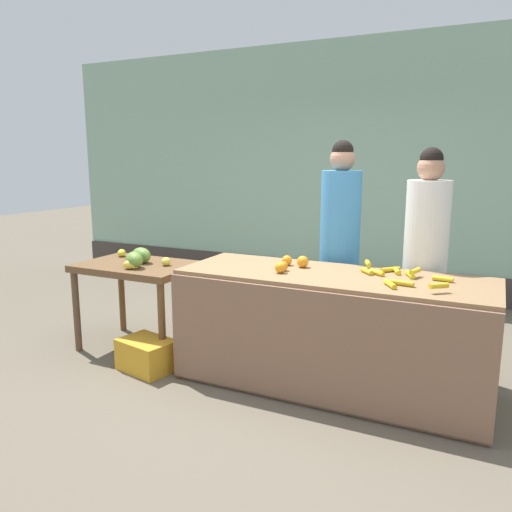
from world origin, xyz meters
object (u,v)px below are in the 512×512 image
object	(u,v)px
produce_sack	(256,306)
vendor_woman_white_shirt	(425,262)
vendor_woman_blue_shirt	(340,250)
produce_crate	(147,355)

from	to	relation	value
produce_sack	vendor_woman_white_shirt	bearing A→B (deg)	-8.49
vendor_woman_blue_shirt	produce_crate	world-z (taller)	vendor_woman_blue_shirt
produce_crate	produce_sack	xyz separation A→B (m)	(0.40, 1.23, 0.14)
vendor_woman_white_shirt	produce_sack	size ratio (longest dim) A/B	3.35
vendor_woman_white_shirt	produce_sack	xyz separation A→B (m)	(-1.62, 0.24, -0.64)
vendor_woman_blue_shirt	produce_sack	xyz separation A→B (m)	(-0.90, 0.20, -0.68)
vendor_woman_white_shirt	produce_sack	distance (m)	1.75
vendor_woman_white_shirt	produce_crate	bearing A→B (deg)	-153.83
produce_crate	produce_sack	world-z (taller)	produce_sack
vendor_woman_blue_shirt	vendor_woman_white_shirt	bearing A→B (deg)	-3.46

